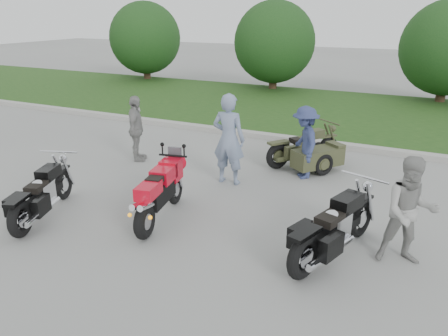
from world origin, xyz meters
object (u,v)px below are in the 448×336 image
at_px(sportbike_red, 159,191).
at_px(person_back, 136,129).
at_px(cruiser_left, 41,196).
at_px(cruiser_right, 332,231).
at_px(cruiser_sidecar, 310,153).
at_px(person_grey, 410,212).
at_px(person_stripe, 229,139).
at_px(person_denim, 305,143).

bearing_deg(sportbike_red, person_back, 121.75).
xyz_separation_m(sportbike_red, cruiser_left, (-1.97, -0.85, -0.13)).
bearing_deg(sportbike_red, cruiser_left, -167.98).
relative_size(cruiser_right, cruiser_sidecar, 1.15).
bearing_deg(person_grey, person_back, 143.88).
xyz_separation_m(person_grey, person_back, (-6.41, 2.09, -0.01)).
bearing_deg(cruiser_right, cruiser_left, -151.83).
distance_m(cruiser_right, person_stripe, 3.48).
bearing_deg(person_grey, person_denim, 112.42).
bearing_deg(person_stripe, cruiser_sidecar, -132.34).
relative_size(cruiser_sidecar, person_stripe, 1.00).
relative_size(sportbike_red, person_grey, 1.22).
bearing_deg(cruiser_left, cruiser_right, -8.99).
height_order(cruiser_sidecar, person_back, person_back).
relative_size(cruiser_left, person_denim, 1.30).
relative_size(cruiser_left, cruiser_sidecar, 1.07).
distance_m(cruiser_right, person_back, 5.95).
height_order(cruiser_right, cruiser_sidecar, cruiser_right).
height_order(sportbike_red, person_back, person_back).
distance_m(person_denim, person_back, 4.10).
bearing_deg(cruiser_left, person_back, 77.39).
bearing_deg(sportbike_red, person_stripe, 70.77).
distance_m(cruiser_sidecar, person_back, 4.26).
distance_m(sportbike_red, person_denim, 3.63).
distance_m(cruiser_right, person_denim, 3.44).
xyz_separation_m(sportbike_red, cruiser_right, (3.02, 0.08, -0.10)).
xyz_separation_m(cruiser_right, person_denim, (-1.36, 3.14, 0.35)).
bearing_deg(sportbike_red, person_denim, 51.28).
distance_m(sportbike_red, cruiser_right, 3.02).
xyz_separation_m(sportbike_red, cruiser_sidecar, (1.67, 3.81, -0.18)).
distance_m(person_stripe, person_back, 2.71).
distance_m(cruiser_sidecar, person_grey, 4.13).
distance_m(cruiser_right, cruiser_sidecar, 3.97).
height_order(sportbike_red, cruiser_left, sportbike_red).
distance_m(sportbike_red, person_back, 3.49).
bearing_deg(person_denim, cruiser_sidecar, 148.69).
distance_m(person_stripe, person_denim, 1.72).
relative_size(sportbike_red, person_stripe, 1.02).
distance_m(person_stripe, person_grey, 4.11).
bearing_deg(person_denim, sportbike_red, -58.79).
height_order(cruiser_right, person_stripe, person_stripe).
height_order(person_grey, person_denim, person_grey).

